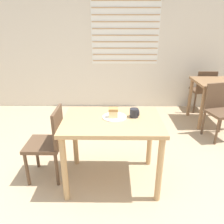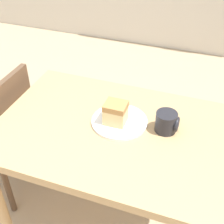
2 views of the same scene
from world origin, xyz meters
name	(u,v)px [view 2 (image 2 of 2)]	position (x,y,z in m)	size (l,w,h in m)	color
dining_table_near	(111,147)	(0.12, 0.59, 0.64)	(1.02, 0.71, 0.75)	tan
chair_near_window	(0,133)	(-0.58, 0.65, 0.46)	(0.38, 0.38, 0.84)	brown
plate	(119,121)	(0.14, 0.64, 0.76)	(0.25, 0.25, 0.01)	white
cake_slice	(116,113)	(0.13, 0.62, 0.82)	(0.10, 0.09, 0.10)	#E5CC89
coffee_mug	(167,122)	(0.35, 0.65, 0.80)	(0.10, 0.09, 0.09)	#232328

